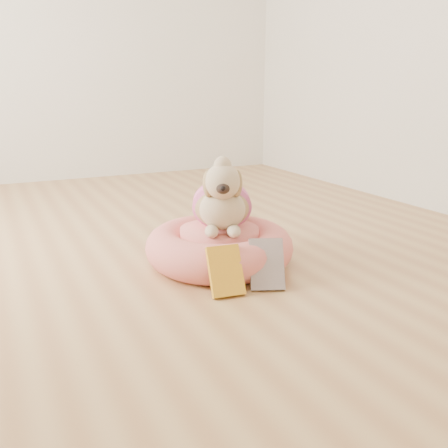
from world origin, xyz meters
name	(u,v)px	position (x,y,z in m)	size (l,w,h in m)	color
floor	(145,251)	(0.00, 0.00, 0.00)	(4.50, 4.50, 0.00)	#AD7948
wall_back	(57,18)	(0.00, 2.25, 1.35)	(4.50, 4.50, 0.00)	beige
pet_bed	(219,247)	(0.26, -0.33, 0.09)	(0.69, 0.69, 0.18)	#E65A64
dog	(222,190)	(0.28, -0.32, 0.35)	(0.33, 0.48, 0.35)	brown
book_yellow	(226,271)	(0.14, -0.65, 0.10)	(0.14, 0.03, 0.21)	yellow
book_white	(267,264)	(0.32, -0.66, 0.10)	(0.14, 0.02, 0.22)	white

